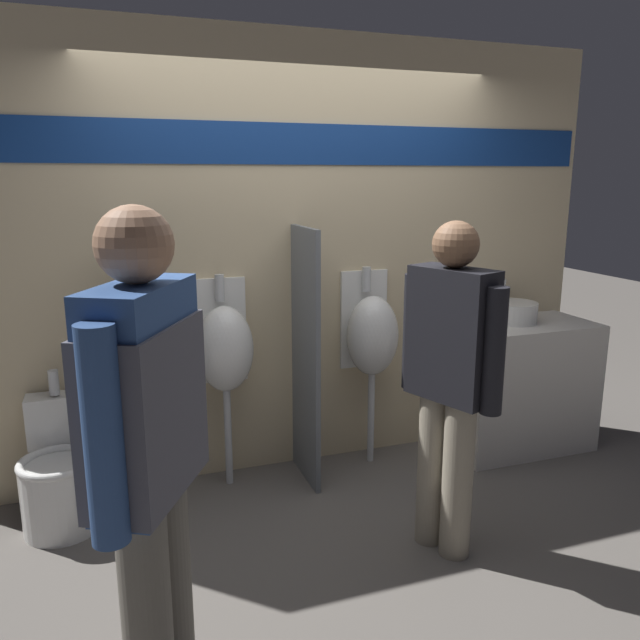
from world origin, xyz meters
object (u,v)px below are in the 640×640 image
at_px(cell_phone, 496,329).
at_px(urinal_near_counter, 225,349).
at_px(toilet, 60,478).
at_px(person_in_vest, 148,445).
at_px(person_with_lanyard, 449,376).
at_px(sink_basin, 512,312).
at_px(urinal_far, 372,335).

distance_m(cell_phone, urinal_near_counter, 1.74).
height_order(toilet, person_in_vest, person_in_vest).
height_order(cell_phone, person_with_lanyard, person_with_lanyard).
height_order(sink_basin, cell_phone, sink_basin).
xyz_separation_m(cell_phone, urinal_near_counter, (-1.72, 0.23, -0.03)).
bearing_deg(toilet, sink_basin, 2.06).
xyz_separation_m(urinal_near_counter, person_with_lanyard, (0.89, -1.05, 0.06)).
distance_m(urinal_near_counter, person_with_lanyard, 1.38).
xyz_separation_m(toilet, person_with_lanyard, (1.84, -0.87, 0.65)).
xyz_separation_m(sink_basin, toilet, (-2.91, -0.10, -0.69)).
relative_size(urinal_far, toilet, 1.59).
relative_size(urinal_far, person_in_vest, 0.73).
distance_m(sink_basin, urinal_near_counter, 1.97).
distance_m(urinal_near_counter, urinal_far, 0.95).
bearing_deg(toilet, person_in_vest, -74.91).
relative_size(person_in_vest, person_with_lanyard, 1.07).
relative_size(sink_basin, cell_phone, 2.35).
bearing_deg(person_in_vest, cell_phone, -29.14).
bearing_deg(cell_phone, toilet, 178.71).
bearing_deg(urinal_far, sink_basin, -3.92).
xyz_separation_m(cell_phone, person_with_lanyard, (-0.83, -0.81, 0.02)).
relative_size(cell_phone, urinal_far, 0.11).
height_order(urinal_far, toilet, urinal_far).
height_order(urinal_far, person_in_vest, person_in_vest).
distance_m(cell_phone, toilet, 2.74).
bearing_deg(urinal_near_counter, person_in_vest, -108.51).
relative_size(cell_phone, urinal_near_counter, 0.11).
height_order(urinal_near_counter, person_with_lanyard, person_with_lanyard).
height_order(cell_phone, urinal_near_counter, urinal_near_counter).
distance_m(urinal_near_counter, person_in_vest, 1.75).
distance_m(urinal_far, person_with_lanyard, 1.05).
distance_m(toilet, person_with_lanyard, 2.14).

